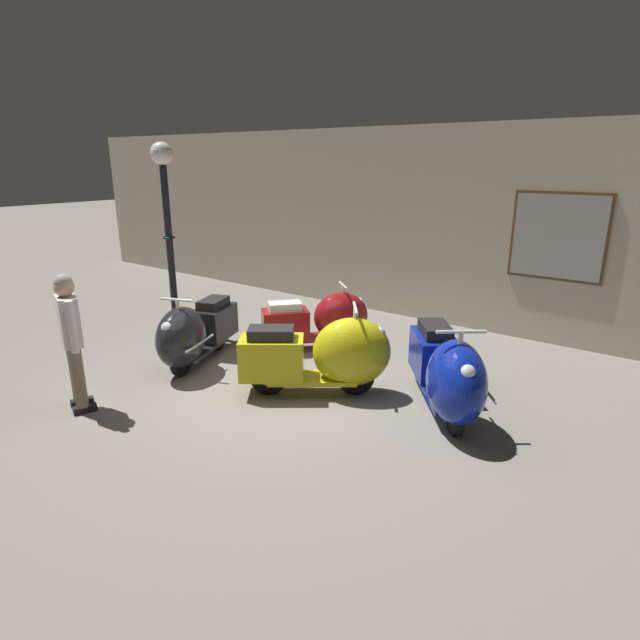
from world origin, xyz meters
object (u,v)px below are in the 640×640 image
scooter_0 (192,333)px  scooter_1 (324,320)px  scooter_3 (448,374)px  visitor_0 (71,334)px  scooter_2 (327,355)px  lamppost (167,218)px

scooter_0 → scooter_1: size_ratio=1.18×
scooter_3 → visitor_0: size_ratio=1.12×
scooter_0 → visitor_0: visitor_0 is taller
scooter_2 → visitor_0: bearing=-171.8°
scooter_1 → lamppost: lamppost is taller
lamppost → visitor_0: size_ratio=1.90×
scooter_3 → lamppost: 4.95m
lamppost → scooter_3: bearing=-2.1°
scooter_0 → scooter_3: scooter_3 is taller
scooter_0 → scooter_1: 1.91m
scooter_0 → scooter_2: bearing=80.7°
scooter_2 → lamppost: 3.68m
scooter_2 → scooter_0: bearing=154.1°
scooter_3 → visitor_0: (-3.35, -2.28, 0.39)m
scooter_1 → scooter_3: 2.53m
scooter_2 → lamppost: bearing=135.3°
scooter_0 → scooter_3: size_ratio=1.00×
scooter_2 → scooter_1: bearing=90.7°
scooter_2 → scooter_3: bearing=-24.6°
scooter_3 → visitor_0: visitor_0 is taller
scooter_3 → visitor_0: 4.07m
visitor_0 → lamppost: bearing=51.5°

